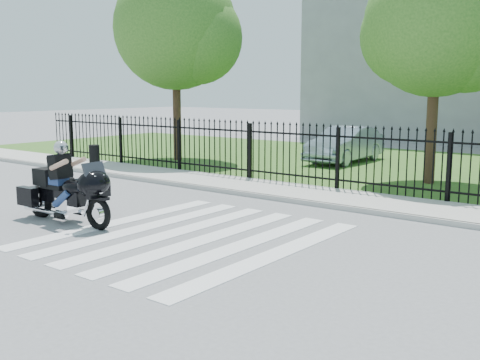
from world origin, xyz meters
The scene contains 12 objects.
ground centered at (0.00, 0.00, 0.00)m, with size 120.00×120.00×0.00m, color slate.
crosswalk centered at (0.00, 0.00, 0.01)m, with size 5.00×5.50×0.01m, color silver, non-canonical shape.
sidewalk centered at (0.00, 5.00, 0.06)m, with size 40.00×2.00×0.12m, color #ADAAA3.
curb centered at (0.00, 4.00, 0.06)m, with size 40.00×0.12×0.12m, color #ADAAA3.
grass_strip centered at (0.00, 12.00, 0.01)m, with size 40.00×12.00×0.02m, color #2B5A1E.
iron_fence centered at (0.00, 6.00, 0.90)m, with size 26.00×0.04×1.80m.
tree_left centered at (-8.50, 8.50, 5.17)m, with size 4.80×4.80×7.58m.
tree_mid centered at (1.50, 9.00, 4.67)m, with size 4.20×4.20×6.78m.
building_tall centered at (-3.00, 26.00, 6.00)m, with size 15.00×10.00×12.00m, color #94979C.
motorcycle_rider centered at (-2.89, -0.73, 0.73)m, with size 2.70×0.81×1.79m.
parked_car centered at (-2.82, 11.92, 0.71)m, with size 1.46×4.18×1.38m, color #8EA1B3.
litter_bin centered at (-8.52, 4.41, 0.52)m, with size 0.36×0.36×0.81m, color black.
Camera 1 is at (7.23, -7.70, 2.80)m, focal length 42.00 mm.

